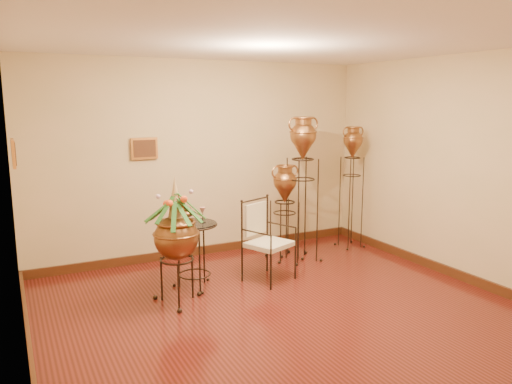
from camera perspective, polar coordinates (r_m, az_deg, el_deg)
name	(u,v)px	position (r m, az deg, el deg)	size (l,w,h in m)	color
ground	(291,317)	(5.39, 4.00, -14.04)	(5.00, 5.00, 0.00)	maroon
room_shell	(292,152)	(4.94, 4.14, 4.60)	(5.02, 5.02, 2.81)	beige
amphora_tall	(351,186)	(7.74, 10.85, 0.72)	(0.45, 0.45, 1.88)	black
amphora_mid	(302,188)	(6.96, 5.31, 0.43)	(0.61, 0.61, 2.05)	black
amphora_short	(285,212)	(7.08, 3.29, -2.26)	(0.50, 0.50, 1.38)	black
planter_urn	(176,232)	(5.54, -9.12, -4.55)	(0.90, 0.90, 1.46)	black
armchair	(269,241)	(6.24, 1.50, -5.58)	(0.74, 0.72, 1.02)	black
side_table	(194,254)	(6.08, -7.10, -7.04)	(0.56, 0.56, 1.01)	black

